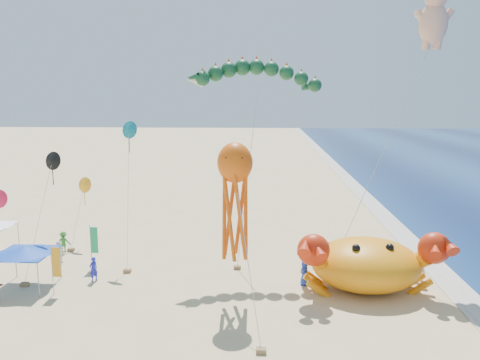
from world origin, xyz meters
name	(u,v)px	position (x,y,z in m)	size (l,w,h in m)	color
ground	(268,282)	(0.00, 0.00, 0.00)	(320.00, 320.00, 0.00)	#D1B784
foam_strip	(453,286)	(12.00, 0.00, 0.01)	(320.00, 320.00, 0.00)	silver
crab_inflatable	(366,263)	(6.16, -0.90, 1.80)	(9.30, 6.35, 4.08)	orange
dragon_kite	(256,79)	(-1.00, 4.98, 13.35)	(9.95, 5.08, 14.45)	#103E21
cherub_kite	(434,16)	(11.35, 5.37, 17.63)	(8.12, 3.93, 19.74)	#E8A88D
octopus_kite	(235,192)	(-2.00, -3.04, 6.68)	(2.90, 6.87, 9.55)	#D8530B
canopy_blue	(25,250)	(-15.59, -1.61, 2.44)	(3.68, 3.68, 2.71)	gray
feather_flags	(29,252)	(-15.85, -0.68, 2.01)	(8.09, 4.60, 3.20)	gray
beachgoers	(118,264)	(-10.33, 0.64, 0.83)	(27.14, 10.49, 1.75)	#AB3D1B
small_kites	(67,179)	(-14.56, 3.09, 6.28)	(9.14, 10.95, 10.41)	black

